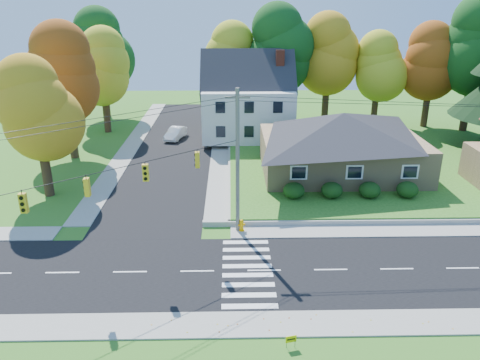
# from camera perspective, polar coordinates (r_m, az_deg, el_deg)

# --- Properties ---
(ground) EXTENTS (120.00, 120.00, 0.00)m
(ground) POSITION_cam_1_polar(r_m,az_deg,el_deg) (28.51, 2.96, -10.97)
(ground) COLOR #3D7923
(road_main) EXTENTS (90.00, 8.00, 0.02)m
(road_main) POSITION_cam_1_polar(r_m,az_deg,el_deg) (28.51, 2.96, -10.96)
(road_main) COLOR black
(road_main) RESTS_ON ground
(road_cross) EXTENTS (8.00, 44.00, 0.02)m
(road_cross) POSITION_cam_1_polar(r_m,az_deg,el_deg) (52.67, -7.76, 4.21)
(road_cross) COLOR black
(road_cross) RESTS_ON ground
(sidewalk_north) EXTENTS (90.00, 2.00, 0.08)m
(sidewalk_north) POSITION_cam_1_polar(r_m,az_deg,el_deg) (32.83, 2.36, -6.29)
(sidewalk_north) COLOR #9C9A90
(sidewalk_north) RESTS_ON ground
(sidewalk_south) EXTENTS (90.00, 2.00, 0.08)m
(sidewalk_south) POSITION_cam_1_polar(r_m,az_deg,el_deg) (24.41, 3.81, -17.13)
(sidewalk_south) COLOR #9C9A90
(sidewalk_south) RESTS_ON ground
(lawn) EXTENTS (30.00, 30.00, 0.50)m
(lawn) POSITION_cam_1_polar(r_m,az_deg,el_deg) (49.78, 16.36, 2.82)
(lawn) COLOR #3D7923
(lawn) RESTS_ON ground
(ranch_house) EXTENTS (14.60, 10.60, 5.40)m
(ranch_house) POSITION_cam_1_polar(r_m,az_deg,el_deg) (42.98, 12.28, 4.57)
(ranch_house) COLOR tan
(ranch_house) RESTS_ON lawn
(colonial_house) EXTENTS (10.40, 8.40, 9.60)m
(colonial_house) POSITION_cam_1_polar(r_m,az_deg,el_deg) (53.19, 0.99, 9.64)
(colonial_house) COLOR silver
(colonial_house) RESTS_ON lawn
(hedge_row) EXTENTS (10.70, 1.70, 1.27)m
(hedge_row) POSITION_cam_1_polar(r_m,az_deg,el_deg) (37.86, 13.35, -1.19)
(hedge_row) COLOR #163A10
(hedge_row) RESTS_ON lawn
(traffic_infrastructure) EXTENTS (38.10, 10.66, 10.00)m
(traffic_infrastructure) POSITION_cam_1_polar(r_m,az_deg,el_deg) (27.39, 2.65, -0.29)
(traffic_infrastructure) COLOR #666059
(traffic_infrastructure) RESTS_ON ground
(tree_lot_0) EXTENTS (6.72, 6.72, 12.51)m
(tree_lot_0) POSITION_cam_1_polar(r_m,az_deg,el_deg) (58.50, -1.27, 14.38)
(tree_lot_0) COLOR #3F2A19
(tree_lot_0) RESTS_ON lawn
(tree_lot_1) EXTENTS (7.84, 7.84, 14.60)m
(tree_lot_1) POSITION_cam_1_polar(r_m,az_deg,el_deg) (57.67, 4.92, 15.52)
(tree_lot_1) COLOR #3F2A19
(tree_lot_1) RESTS_ON lawn
(tree_lot_2) EXTENTS (7.28, 7.28, 13.56)m
(tree_lot_2) POSITION_cam_1_polar(r_m,az_deg,el_deg) (59.63, 10.74, 14.79)
(tree_lot_2) COLOR #3F2A19
(tree_lot_2) RESTS_ON lawn
(tree_lot_3) EXTENTS (6.16, 6.16, 11.47)m
(tree_lot_3) POSITION_cam_1_polar(r_m,az_deg,el_deg) (60.31, 16.58, 13.12)
(tree_lot_3) COLOR #3F2A19
(tree_lot_3) RESTS_ON lawn
(tree_lot_4) EXTENTS (6.72, 6.72, 12.51)m
(tree_lot_4) POSITION_cam_1_polar(r_m,az_deg,el_deg) (61.37, 22.41, 13.17)
(tree_lot_4) COLOR #3F2A19
(tree_lot_4) RESTS_ON lawn
(tree_lot_5) EXTENTS (8.40, 8.40, 15.64)m
(tree_lot_5) POSITION_cam_1_polar(r_m,az_deg,el_deg) (61.08, 26.95, 14.34)
(tree_lot_5) COLOR #3F2A19
(tree_lot_5) RESTS_ON lawn
(tree_west_0) EXTENTS (6.16, 6.16, 11.47)m
(tree_west_0) POSITION_cam_1_polar(r_m,az_deg,el_deg) (39.91, -23.55, 7.83)
(tree_west_0) COLOR #3F2A19
(tree_west_0) RESTS_ON ground
(tree_west_1) EXTENTS (7.28, 7.28, 13.56)m
(tree_west_1) POSITION_cam_1_polar(r_m,az_deg,el_deg) (49.27, -20.66, 12.00)
(tree_west_1) COLOR #3F2A19
(tree_west_1) RESTS_ON ground
(tree_west_2) EXTENTS (6.72, 6.72, 12.51)m
(tree_west_2) POSITION_cam_1_polar(r_m,az_deg,el_deg) (58.54, -16.52, 13.06)
(tree_west_2) COLOR #3F2A19
(tree_west_2) RESTS_ON ground
(tree_west_3) EXTENTS (7.84, 7.84, 14.60)m
(tree_west_3) POSITION_cam_1_polar(r_m,az_deg,el_deg) (66.60, -16.60, 15.06)
(tree_west_3) COLOR #3F2A19
(tree_west_3) RESTS_ON ground
(white_car) EXTENTS (2.43, 4.35, 1.36)m
(white_car) POSITION_cam_1_polar(r_m,az_deg,el_deg) (54.97, -7.86, 5.66)
(white_car) COLOR white
(white_car) RESTS_ON road_cross
(fire_hydrant) EXTENTS (0.52, 0.40, 0.91)m
(fire_hydrant) POSITION_cam_1_polar(r_m,az_deg,el_deg) (32.71, 0.19, -5.60)
(fire_hydrant) COLOR #FFA700
(fire_hydrant) RESTS_ON ground
(yard_sign) EXTENTS (0.52, 0.15, 0.66)m
(yard_sign) POSITION_cam_1_polar(r_m,az_deg,el_deg) (22.94, 6.24, -18.75)
(yard_sign) COLOR black
(yard_sign) RESTS_ON ground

